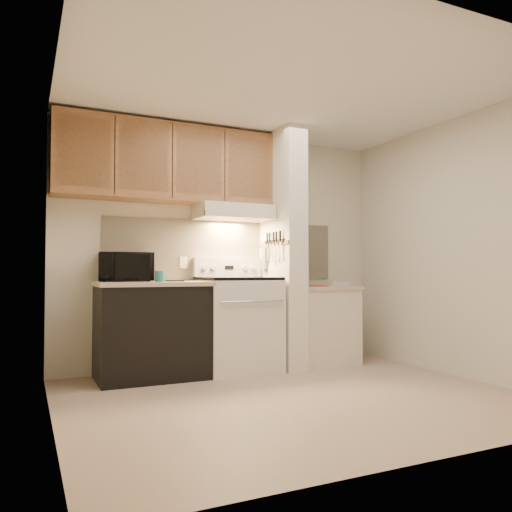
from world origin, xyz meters
TOP-DOWN VIEW (x-y plane):
  - floor at (0.00, 0.00)m, footprint 3.60×3.60m
  - ceiling at (0.00, 0.00)m, footprint 3.60×3.60m
  - wall_back at (0.00, 1.50)m, footprint 3.60×2.50m
  - wall_left at (-1.80, 0.00)m, footprint 0.02×3.00m
  - wall_right at (1.80, 0.00)m, footprint 0.02×3.00m
  - backsplash at (0.00, 1.49)m, footprint 2.60×0.02m
  - range_body at (0.00, 1.16)m, footprint 0.76×0.65m
  - oven_window at (0.00, 0.84)m, footprint 0.50×0.01m
  - oven_handle at (0.00, 0.80)m, footprint 0.65×0.02m
  - cooktop at (0.00, 1.16)m, footprint 0.74×0.64m
  - range_backguard at (0.00, 1.44)m, footprint 0.76×0.08m
  - range_display at (0.00, 1.40)m, footprint 0.10×0.01m
  - range_knob_left_outer at (-0.28, 1.40)m, footprint 0.05×0.02m
  - range_knob_left_inner at (-0.18, 1.40)m, footprint 0.05×0.02m
  - range_knob_right_inner at (0.18, 1.40)m, footprint 0.05×0.02m
  - range_knob_right_outer at (0.28, 1.40)m, footprint 0.05×0.02m
  - dishwasher_front at (-0.88, 1.17)m, footprint 1.00×0.63m
  - left_countertop at (-0.88, 1.17)m, footprint 1.04×0.67m
  - spoon_rest at (-0.68, 1.17)m, footprint 0.23×0.10m
  - teal_jar at (-0.83, 1.06)m, footprint 0.11×0.11m
  - outlet at (-0.48, 1.48)m, footprint 0.08×0.01m
  - microwave at (-1.10, 1.31)m, footprint 0.53×0.39m
  - partition_pillar at (0.51, 1.15)m, footprint 0.22×0.70m
  - pillar_trim at (0.39, 1.15)m, footprint 0.01×0.70m
  - knife_strip at (0.39, 1.10)m, footprint 0.02×0.42m
  - knife_blade_a at (0.38, 0.94)m, footprint 0.01×0.03m
  - knife_handle_a at (0.38, 0.95)m, footprint 0.02×0.02m
  - knife_blade_b at (0.38, 1.02)m, footprint 0.01×0.04m
  - knife_handle_b at (0.38, 1.03)m, footprint 0.02×0.02m
  - knife_blade_c at (0.38, 1.11)m, footprint 0.01×0.04m
  - knife_handle_c at (0.38, 1.09)m, footprint 0.02×0.02m
  - knife_blade_d at (0.38, 1.17)m, footprint 0.01×0.04m
  - knife_handle_d at (0.38, 1.19)m, footprint 0.02×0.02m
  - knife_blade_e at (0.38, 1.25)m, footprint 0.01×0.04m
  - knife_handle_e at (0.38, 1.25)m, footprint 0.02×0.02m
  - oven_mitt at (0.38, 1.32)m, footprint 0.03×0.09m
  - right_cab_base at (0.97, 1.15)m, footprint 0.70×0.60m
  - right_countertop at (0.97, 1.15)m, footprint 0.74×0.64m
  - red_folder at (0.79, 1.01)m, footprint 0.28×0.35m
  - white_box at (1.19, 1.05)m, footprint 0.20×0.16m
  - range_hood at (0.00, 1.28)m, footprint 0.78×0.44m
  - hood_lip at (0.00, 1.07)m, footprint 0.78×0.04m
  - upper_cabinets at (-0.69, 1.32)m, footprint 2.18×0.33m
  - cab_door_a at (-1.51, 1.17)m, footprint 0.46×0.01m
  - cab_gap_a at (-1.23, 1.16)m, footprint 0.01×0.01m
  - cab_door_b at (-0.96, 1.17)m, footprint 0.46×0.01m
  - cab_gap_b at (-0.69, 1.16)m, footprint 0.01×0.01m
  - cab_door_c at (-0.42, 1.17)m, footprint 0.46×0.01m
  - cab_gap_c at (-0.14, 1.16)m, footprint 0.01×0.01m
  - cab_door_d at (0.13, 1.17)m, footprint 0.46×0.01m

SIDE VIEW (x-z plane):
  - floor at x=0.00m, z-range 0.00..0.00m
  - right_cab_base at x=0.97m, z-range 0.00..0.81m
  - dishwasher_front at x=-0.88m, z-range 0.00..0.87m
  - range_body at x=0.00m, z-range 0.00..0.92m
  - oven_window at x=0.00m, z-range 0.35..0.65m
  - oven_handle at x=0.00m, z-range 0.71..0.73m
  - right_countertop at x=0.97m, z-range 0.81..0.85m
  - red_folder at x=0.79m, z-range 0.85..0.86m
  - white_box at x=1.19m, z-range 0.85..0.89m
  - left_countertop at x=-0.88m, z-range 0.87..0.91m
  - spoon_rest at x=-0.68m, z-range 0.91..0.92m
  - cooktop at x=0.00m, z-range 0.92..0.95m
  - teal_jar at x=-0.83m, z-range 0.91..1.01m
  - microwave at x=-1.10m, z-range 0.91..1.19m
  - range_backguard at x=0.00m, z-range 0.95..1.15m
  - range_display at x=0.00m, z-range 1.03..1.07m
  - range_knob_left_outer at x=-0.28m, z-range 1.03..1.07m
  - range_knob_left_inner at x=-0.18m, z-range 1.03..1.07m
  - range_knob_right_inner at x=0.18m, z-range 1.03..1.07m
  - range_knob_right_outer at x=0.28m, z-range 1.03..1.07m
  - outlet at x=-0.48m, z-range 1.04..1.16m
  - oven_mitt at x=0.38m, z-range 1.04..1.26m
  - knife_blade_c at x=0.38m, z-range 1.10..1.30m
  - knife_blade_b at x=0.38m, z-range 1.12..1.30m
  - knife_blade_e at x=0.38m, z-range 1.12..1.30m
  - knife_blade_a at x=0.38m, z-range 1.14..1.30m
  - knife_blade_d at x=0.38m, z-range 1.14..1.30m
  - backsplash at x=0.00m, z-range 0.92..1.55m
  - wall_back at x=0.00m, z-range 1.24..1.26m
  - wall_left at x=-1.80m, z-range 0.00..2.50m
  - wall_right at x=1.80m, z-range 0.00..2.50m
  - partition_pillar at x=0.51m, z-range 0.00..2.50m
  - pillar_trim at x=0.39m, z-range 1.28..1.32m
  - knife_strip at x=0.39m, z-range 1.30..1.34m
  - knife_handle_a at x=0.38m, z-range 1.32..1.42m
  - knife_handle_b at x=0.38m, z-range 1.32..1.42m
  - knife_handle_c at x=0.38m, z-range 1.32..1.42m
  - knife_handle_d at x=0.38m, z-range 1.32..1.42m
  - knife_handle_e at x=0.38m, z-range 1.32..1.42m
  - hood_lip at x=0.00m, z-range 1.55..1.61m
  - range_hood at x=0.00m, z-range 1.55..1.70m
  - upper_cabinets at x=-0.69m, z-range 1.70..2.47m
  - cab_door_a at x=-1.51m, z-range 1.77..2.40m
  - cab_gap_a at x=-1.23m, z-range 1.72..2.45m
  - cab_door_b at x=-0.96m, z-range 1.77..2.40m
  - cab_gap_b at x=-0.69m, z-range 1.72..2.45m
  - cab_door_c at x=-0.42m, z-range 1.77..2.40m
  - cab_gap_c at x=-0.14m, z-range 1.72..2.45m
  - cab_door_d at x=0.13m, z-range 1.77..2.40m
  - ceiling at x=0.00m, z-range 2.50..2.50m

